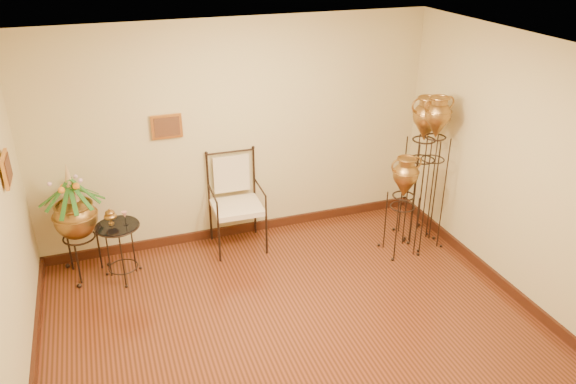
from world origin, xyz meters
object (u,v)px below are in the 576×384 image
object	(u,v)px
amphora_mid	(421,168)
side_table	(121,250)
planter_urn	(75,214)
armchair	(237,204)
amphora_tall	(431,172)

from	to	relation	value
amphora_mid	side_table	world-z (taller)	amphora_mid
planter_urn	armchair	world-z (taller)	planter_urn
armchair	side_table	size ratio (longest dim) A/B	1.38
armchair	planter_urn	bearing A→B (deg)	-178.53
planter_urn	side_table	bearing A→B (deg)	-28.60
amphora_tall	amphora_mid	distance (m)	0.23
amphora_tall	armchair	distance (m)	2.42
amphora_tall	armchair	world-z (taller)	amphora_tall
side_table	amphora_tall	bearing A→B (deg)	-7.41
planter_urn	amphora_mid	bearing A→B (deg)	-6.74
amphora_mid	armchair	distance (m)	2.35
amphora_tall	armchair	xyz separation A→B (m)	(-2.27, 0.72, -0.40)
amphora_mid	planter_urn	size ratio (longest dim) A/B	1.33
amphora_mid	side_table	bearing A→B (deg)	176.07
amphora_tall	amphora_mid	bearing A→B (deg)	90.00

